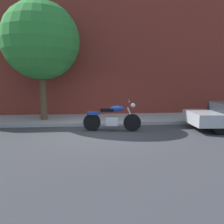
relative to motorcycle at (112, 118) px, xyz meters
The scene contains 5 objects.
ground_plane 0.79m from the motorcycle, 143.44° to the right, with size 60.00×60.00×0.00m, color #38383D.
sidewalk 2.26m from the motorcycle, 103.34° to the left, with size 19.01×2.46×0.14m, color #9C9C9C.
building_facade 4.78m from the motorcycle, 98.02° to the left, with size 19.01×0.50×7.04m, color maroon.
motorcycle is the anchor object (origin of this frame).
street_tree 4.55m from the motorcycle, 146.00° to the left, with size 3.24×3.24×5.12m.
Camera 1 is at (-0.26, -7.69, 1.86)m, focal length 35.92 mm.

